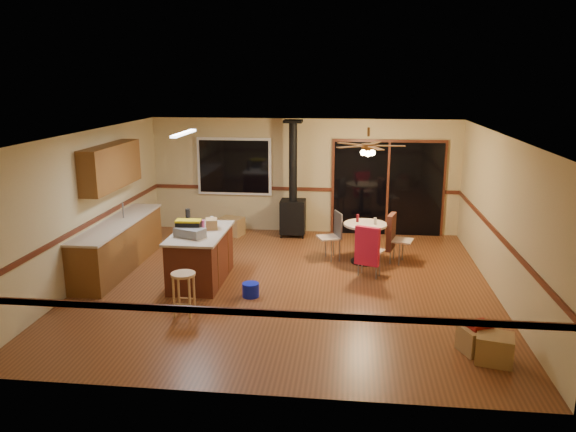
# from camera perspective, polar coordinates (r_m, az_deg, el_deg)

# --- Properties ---
(floor) EXTENTS (7.00, 7.00, 0.00)m
(floor) POSITION_cam_1_polar(r_m,az_deg,el_deg) (9.81, -0.20, -6.96)
(floor) COLOR brown
(floor) RESTS_ON ground
(ceiling) EXTENTS (7.00, 7.00, 0.00)m
(ceiling) POSITION_cam_1_polar(r_m,az_deg,el_deg) (9.21, -0.21, 8.34)
(ceiling) COLOR silver
(ceiling) RESTS_ON ground
(wall_back) EXTENTS (7.00, 0.00, 7.00)m
(wall_back) POSITION_cam_1_polar(r_m,az_deg,el_deg) (12.84, 1.61, 4.08)
(wall_back) COLOR tan
(wall_back) RESTS_ON ground
(wall_front) EXTENTS (7.00, 0.00, 7.00)m
(wall_front) POSITION_cam_1_polar(r_m,az_deg,el_deg) (6.11, -4.04, -7.20)
(wall_front) COLOR tan
(wall_front) RESTS_ON ground
(wall_left) EXTENTS (0.00, 7.00, 7.00)m
(wall_left) POSITION_cam_1_polar(r_m,az_deg,el_deg) (10.42, -19.70, 0.93)
(wall_left) COLOR tan
(wall_left) RESTS_ON ground
(wall_right) EXTENTS (0.00, 7.00, 7.00)m
(wall_right) POSITION_cam_1_polar(r_m,az_deg,el_deg) (9.68, 20.85, -0.13)
(wall_right) COLOR tan
(wall_right) RESTS_ON ground
(chair_rail) EXTENTS (7.00, 7.00, 0.08)m
(chair_rail) POSITION_cam_1_polar(r_m,az_deg,el_deg) (9.50, -0.20, -1.31)
(chair_rail) COLOR #502214
(chair_rail) RESTS_ON ground
(window) EXTENTS (1.72, 0.10, 1.32)m
(window) POSITION_cam_1_polar(r_m,az_deg,el_deg) (12.99, -5.48, 5.03)
(window) COLOR black
(window) RESTS_ON ground
(sliding_door) EXTENTS (2.52, 0.10, 2.10)m
(sliding_door) POSITION_cam_1_polar(r_m,az_deg,el_deg) (12.82, 10.09, 2.72)
(sliding_door) COLOR black
(sliding_door) RESTS_ON ground
(lower_cabinets) EXTENTS (0.60, 3.00, 0.86)m
(lower_cabinets) POSITION_cam_1_polar(r_m,az_deg,el_deg) (10.95, -16.79, -2.95)
(lower_cabinets) COLOR brown
(lower_cabinets) RESTS_ON ground
(countertop) EXTENTS (0.64, 3.04, 0.04)m
(countertop) POSITION_cam_1_polar(r_m,az_deg,el_deg) (10.83, -16.95, -0.67)
(countertop) COLOR #BFAC94
(countertop) RESTS_ON lower_cabinets
(upper_cabinets) EXTENTS (0.35, 2.00, 0.80)m
(upper_cabinets) POSITION_cam_1_polar(r_m,az_deg,el_deg) (10.86, -17.53, 4.83)
(upper_cabinets) COLOR brown
(upper_cabinets) RESTS_ON ground
(kitchen_island) EXTENTS (0.88, 1.68, 0.90)m
(kitchen_island) POSITION_cam_1_polar(r_m,az_deg,el_deg) (9.94, -8.85, -4.08)
(kitchen_island) COLOR #502114
(kitchen_island) RESTS_ON ground
(wood_stove) EXTENTS (0.55, 0.50, 2.52)m
(wood_stove) POSITION_cam_1_polar(r_m,az_deg,el_deg) (12.53, 0.51, 1.18)
(wood_stove) COLOR black
(wood_stove) RESTS_ON ground
(ceiling_fan) EXTENTS (0.24, 0.24, 0.55)m
(ceiling_fan) POSITION_cam_1_polar(r_m,az_deg,el_deg) (10.54, 8.13, 6.80)
(ceiling_fan) COLOR brown
(ceiling_fan) RESTS_ON ceiling
(fluorescent_strip) EXTENTS (0.10, 1.20, 0.04)m
(fluorescent_strip) POSITION_cam_1_polar(r_m,az_deg,el_deg) (9.87, -10.55, 8.25)
(fluorescent_strip) COLOR white
(fluorescent_strip) RESTS_ON ceiling
(toolbox_grey) EXTENTS (0.56, 0.44, 0.15)m
(toolbox_grey) POSITION_cam_1_polar(r_m,az_deg,el_deg) (9.50, -9.94, -1.67)
(toolbox_grey) COLOR slate
(toolbox_grey) RESTS_ON kitchen_island
(toolbox_black) EXTENTS (0.42, 0.24, 0.23)m
(toolbox_black) POSITION_cam_1_polar(r_m,az_deg,el_deg) (9.63, -10.06, -1.23)
(toolbox_black) COLOR black
(toolbox_black) RESTS_ON kitchen_island
(toolbox_yellow_lid) EXTENTS (0.43, 0.25, 0.03)m
(toolbox_yellow_lid) POSITION_cam_1_polar(r_m,az_deg,el_deg) (9.60, -10.09, -0.49)
(toolbox_yellow_lid) COLOR gold
(toolbox_yellow_lid) RESTS_ON toolbox_black
(box_on_island) EXTENTS (0.26, 0.31, 0.18)m
(box_on_island) POSITION_cam_1_polar(r_m,az_deg,el_deg) (9.95, -7.78, -0.80)
(box_on_island) COLOR #9D7845
(box_on_island) RESTS_ON kitchen_island
(bottle_dark) EXTENTS (0.11, 0.11, 0.30)m
(bottle_dark) POSITION_cam_1_polar(r_m,az_deg,el_deg) (10.23, -10.12, -0.12)
(bottle_dark) COLOR black
(bottle_dark) RESTS_ON kitchen_island
(bottle_pink) EXTENTS (0.07, 0.07, 0.21)m
(bottle_pink) POSITION_cam_1_polar(r_m,az_deg,el_deg) (9.76, -8.64, -1.02)
(bottle_pink) COLOR #D84C8C
(bottle_pink) RESTS_ON kitchen_island
(bottle_white) EXTENTS (0.06, 0.06, 0.18)m
(bottle_white) POSITION_cam_1_polar(r_m,az_deg,el_deg) (10.13, -7.72, -0.54)
(bottle_white) COLOR white
(bottle_white) RESTS_ON kitchen_island
(bar_stool) EXTENTS (0.42, 0.42, 0.67)m
(bar_stool) POSITION_cam_1_polar(r_m,az_deg,el_deg) (8.63, -10.52, -7.81)
(bar_stool) COLOR tan
(bar_stool) RESTS_ON floor
(blue_bucket) EXTENTS (0.33, 0.33, 0.23)m
(blue_bucket) POSITION_cam_1_polar(r_m,az_deg,el_deg) (9.27, -3.81, -7.50)
(blue_bucket) COLOR #0D1ABD
(blue_bucket) RESTS_ON floor
(dining_table) EXTENTS (0.83, 0.83, 0.78)m
(dining_table) POSITION_cam_1_polar(r_m,az_deg,el_deg) (10.88, 7.83, -2.04)
(dining_table) COLOR black
(dining_table) RESTS_ON ground
(glass_red) EXTENTS (0.07, 0.07, 0.15)m
(glass_red) POSITION_cam_1_polar(r_m,az_deg,el_deg) (10.89, 7.09, -0.22)
(glass_red) COLOR #590C14
(glass_red) RESTS_ON dining_table
(glass_cream) EXTENTS (0.06, 0.06, 0.13)m
(glass_cream) POSITION_cam_1_polar(r_m,az_deg,el_deg) (10.75, 8.85, -0.51)
(glass_cream) COLOR beige
(glass_cream) RESTS_ON dining_table
(chair_left) EXTENTS (0.52, 0.52, 0.51)m
(chair_left) POSITION_cam_1_polar(r_m,az_deg,el_deg) (10.99, 4.69, -1.45)
(chair_left) COLOR tan
(chair_left) RESTS_ON ground
(chair_near) EXTENTS (0.57, 0.59, 0.70)m
(chair_near) POSITION_cam_1_polar(r_m,az_deg,el_deg) (10.03, 8.11, -3.03)
(chair_near) COLOR tan
(chair_near) RESTS_ON ground
(chair_right) EXTENTS (0.55, 0.53, 0.70)m
(chair_right) POSITION_cam_1_polar(r_m,az_deg,el_deg) (10.98, 10.56, -1.62)
(chair_right) COLOR tan
(chair_right) RESTS_ON ground
(box_under_window) EXTENTS (0.60, 0.53, 0.41)m
(box_under_window) POSITION_cam_1_polar(r_m,az_deg,el_deg) (12.79, -5.77, -1.05)
(box_under_window) COLOR #9D7845
(box_under_window) RESTS_ON floor
(box_corner_a) EXTENTS (0.56, 0.52, 0.34)m
(box_corner_a) POSITION_cam_1_polar(r_m,az_deg,el_deg) (7.90, 18.73, -11.80)
(box_corner_a) COLOR #9D7845
(box_corner_a) RESTS_ON floor
(box_corner_b) EXTENTS (0.53, 0.48, 0.36)m
(box_corner_b) POSITION_cam_1_polar(r_m,az_deg,el_deg) (7.70, 20.23, -12.52)
(box_corner_b) COLOR #9D7845
(box_corner_b) RESTS_ON floor
(box_small_red) EXTENTS (0.35, 0.33, 0.07)m
(box_small_red) POSITION_cam_1_polar(r_m,az_deg,el_deg) (7.81, 18.85, -10.43)
(box_small_red) COLOR maroon
(box_small_red) RESTS_ON box_corner_a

